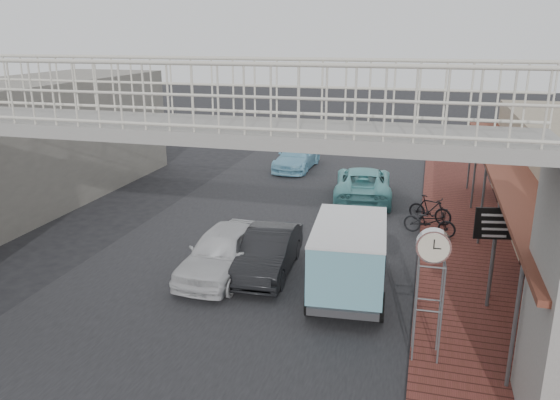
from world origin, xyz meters
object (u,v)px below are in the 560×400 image
Objects in this scene: white_hatchback at (223,251)px; motorcycle_far at (430,209)px; dark_sedan at (268,252)px; angkot_curb at (363,183)px; motorcycle_near at (430,222)px; angkot_van at (350,249)px; street_clock at (433,252)px; angkot_far at (297,157)px; arrow_sign at (525,226)px.

white_hatchback is 2.48× the size of motorcycle_far.
motorcycle_far is (4.55, 5.59, -0.04)m from dark_sedan.
angkot_curb is 4.94m from motorcycle_near.
angkot_van is 2.57× the size of motorcycle_far.
angkot_van is at bearing -172.54° from motorcycle_far.
street_clock reaches higher than angkot_curb.
motorcycle_near is (5.80, 4.71, -0.13)m from white_hatchback.
street_clock reaches higher than dark_sedan.
angkot_far is at bearing 96.91° from dark_sedan.
street_clock is 1.06× the size of arrow_sign.
motorcycle_far is 9.25m from street_clock.
street_clock is at bearing 97.10° from angkot_curb.
arrow_sign reaches higher than angkot_far.
angkot_far is 11.04m from motorcycle_near.
motorcycle_near is 1.08× the size of motorcycle_far.
angkot_van is 5.48m from motorcycle_near.
angkot_curb is at bearing 73.38° from white_hatchback.
white_hatchback is 7.47m from motorcycle_near.
motorcycle_near is at bearing -49.74° from angkot_far.
angkot_far is (-1.03, 13.38, -0.08)m from white_hatchback.
motorcycle_near is at bearing 40.04° from dark_sedan.
street_clock is at bearing -163.96° from motorcycle_near.
dark_sedan is at bearing 158.46° from angkot_van.
dark_sedan is 2.32× the size of motorcycle_far.
angkot_far is at bearing 104.64° from angkot_van.
dark_sedan is at bearing -77.96° from angkot_far.
street_clock reaches higher than arrow_sign.
street_clock reaches higher than white_hatchback.
angkot_far is 17.86m from street_clock.
white_hatchback reaches higher than motorcycle_near.
angkot_far is 1.49× the size of street_clock.
white_hatchback is 1.33m from dark_sedan.
dark_sedan is 2.15× the size of motorcycle_near.
angkot_curb is at bearing 71.11° from motorcycle_far.
motorcycle_near is 7.96m from street_clock.
street_clock is (6.83, -16.39, 1.88)m from angkot_far.
angkot_far reaches higher than motorcycle_far.
motorcycle_far is (6.83, -7.34, -0.02)m from angkot_far.
dark_sedan is 2.68m from angkot_van.
white_hatchback is 0.97× the size of angkot_far.
angkot_van is 4.36m from arrow_sign.
angkot_van is 1.58× the size of arrow_sign.
angkot_curb is 3.92m from motorcycle_far.
street_clock is 3.59m from arrow_sign.
white_hatchback reaches higher than motorcycle_far.
angkot_far is 2.37× the size of motorcycle_near.
motorcycle_near is (4.55, 4.26, -0.07)m from dark_sedan.
motorcycle_far is (0.00, 1.33, 0.03)m from motorcycle_near.
dark_sedan reaches higher than motorcycle_near.
angkot_curb is at bearing 90.09° from angkot_van.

